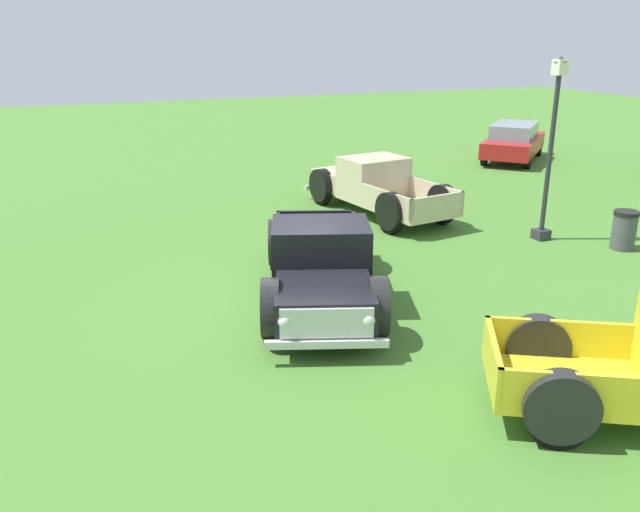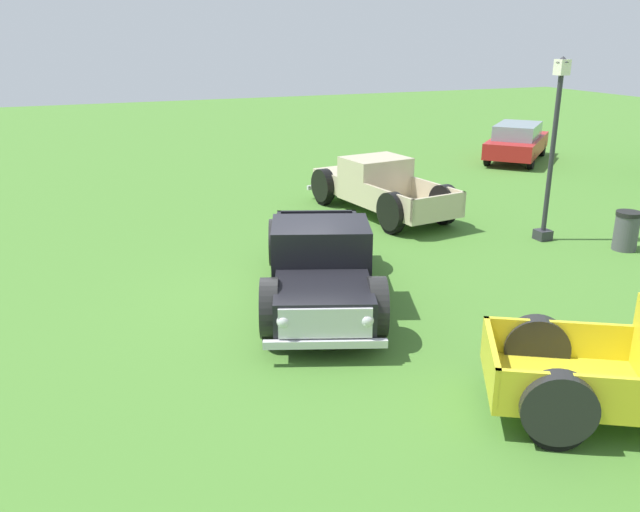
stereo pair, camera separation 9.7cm
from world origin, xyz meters
TOP-DOWN VIEW (x-y plane):
  - ground_plane at (0.00, 0.00)m, footprint 80.00×80.00m
  - pickup_truck_foreground at (0.47, 0.42)m, footprint 5.72×3.66m
  - pickup_truck_behind_left at (-5.51, 4.51)m, footprint 5.44×2.67m
  - sedan_distant_a at (-10.42, 13.41)m, footprint 4.42×4.58m
  - lamp_post_far at (-1.41, 7.26)m, footprint 0.36×0.36m
  - trash_can at (-0.01, 8.54)m, footprint 0.59×0.59m

SIDE VIEW (x-z plane):
  - ground_plane at x=0.00m, z-range 0.00..0.00m
  - trash_can at x=-0.01m, z-range 0.00..0.95m
  - pickup_truck_behind_left at x=-5.51m, z-range -0.04..1.56m
  - pickup_truck_foreground at x=0.47m, z-range -0.04..1.61m
  - sedan_distant_a at x=-10.42m, z-range 0.04..1.55m
  - lamp_post_far at x=-1.41m, z-range 0.11..4.57m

